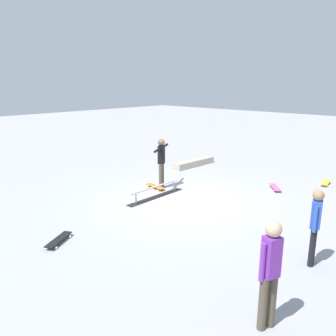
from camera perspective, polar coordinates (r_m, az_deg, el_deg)
The scene contains 10 objects.
ground_plane at distance 9.94m, azimuth 2.76°, elevation -5.46°, with size 60.00×60.00×0.00m, color #9E9EA3.
grind_rail at distance 10.12m, azimuth -2.07°, elevation -4.16°, with size 2.19×0.26×0.36m.
skate_ledge at distance 13.91m, azimuth 4.47°, elevation 0.87°, with size 2.13×0.38×0.25m, color #B2A893.
skater_main at distance 10.80m, azimuth -1.14°, elevation 1.42°, with size 1.21×0.66×1.63m.
skateboard_main at distance 10.95m, azimuth -2.19°, elevation -3.16°, with size 0.32×0.82×0.09m.
bystander_blue_shirt at distance 6.84m, azimuth 23.84°, elevation -8.63°, with size 0.34×0.22×1.49m.
bystander_purple_shirt at distance 4.92m, azimuth 17.04°, elevation -16.23°, with size 0.37×0.25×1.62m.
loose_skateboard_pink at distance 11.40m, azimuth 17.79°, elevation -3.14°, with size 0.74×0.67×0.09m.
loose_skateboard_yellow at distance 12.59m, azimuth 25.36°, elevation -2.22°, with size 0.82×0.34×0.09m.
loose_skateboard_black at distance 7.76m, azimuth -18.18°, elevation -11.53°, with size 0.80×0.56×0.09m.
Camera 1 is at (7.13, 6.04, 3.37)m, focal length 35.70 mm.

